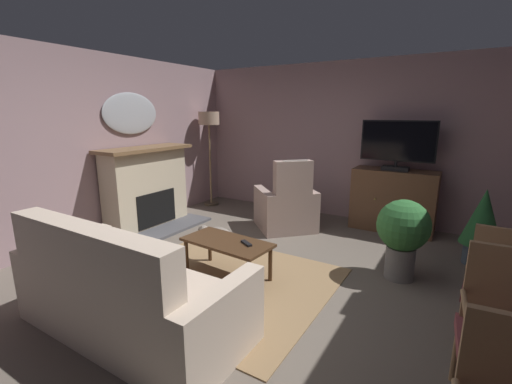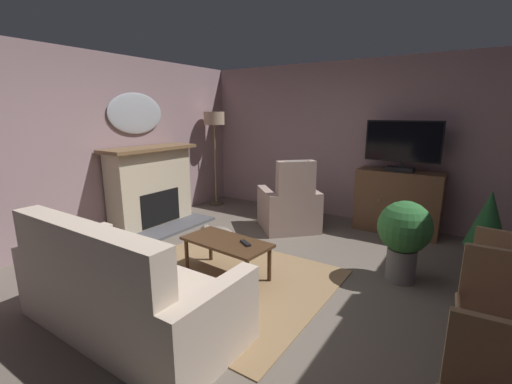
{
  "view_description": "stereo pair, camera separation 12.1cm",
  "coord_description": "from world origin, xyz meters",
  "px_view_note": "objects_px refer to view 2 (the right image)",
  "views": [
    {
      "loc": [
        1.81,
        -2.7,
        1.77
      ],
      "look_at": [
        -0.11,
        0.43,
        0.92
      ],
      "focal_mm": 24.03,
      "sensor_mm": 36.0,
      "label": 1
    },
    {
      "loc": [
        1.91,
        -2.63,
        1.77
      ],
      "look_at": [
        -0.11,
        0.43,
        0.92
      ],
      "focal_mm": 24.03,
      "sensor_mm": 36.0,
      "label": 2
    }
  ],
  "objects_px": {
    "coffee_table": "(226,245)",
    "potted_plant_tall_palm_by_window": "(487,225)",
    "tv_remote": "(245,243)",
    "side_chair_beside_plant": "(498,335)",
    "fireplace": "(152,189)",
    "wall_mirror_oval": "(136,114)",
    "tv_cabinet": "(398,203)",
    "cat": "(218,233)",
    "armchair_angled_to_table": "(289,208)",
    "potted_plant_small_fern_corner": "(404,233)",
    "floor_lamp": "(214,127)",
    "television": "(403,145)",
    "side_chair_tucked_against_wall": "(496,288)",
    "sofa_floral": "(123,294)"
  },
  "relations": [
    {
      "from": "coffee_table",
      "to": "tv_remote",
      "type": "height_order",
      "value": "tv_remote"
    },
    {
      "from": "armchair_angled_to_table",
      "to": "potted_plant_tall_palm_by_window",
      "type": "height_order",
      "value": "armchair_angled_to_table"
    },
    {
      "from": "tv_remote",
      "to": "armchair_angled_to_table",
      "type": "height_order",
      "value": "armchair_angled_to_table"
    },
    {
      "from": "tv_remote",
      "to": "coffee_table",
      "type": "bearing_deg",
      "value": -142.95
    },
    {
      "from": "tv_remote",
      "to": "side_chair_tucked_against_wall",
      "type": "relative_size",
      "value": 0.19
    },
    {
      "from": "potted_plant_tall_palm_by_window",
      "to": "television",
      "type": "bearing_deg",
      "value": 147.89
    },
    {
      "from": "side_chair_tucked_against_wall",
      "to": "potted_plant_small_fern_corner",
      "type": "relative_size",
      "value": 1.03
    },
    {
      "from": "tv_cabinet",
      "to": "potted_plant_small_fern_corner",
      "type": "distance_m",
      "value": 1.66
    },
    {
      "from": "armchair_angled_to_table",
      "to": "side_chair_beside_plant",
      "type": "height_order",
      "value": "armchair_angled_to_table"
    },
    {
      "from": "potted_plant_tall_palm_by_window",
      "to": "fireplace",
      "type": "bearing_deg",
      "value": -166.37
    },
    {
      "from": "wall_mirror_oval",
      "to": "tv_remote",
      "type": "relative_size",
      "value": 5.83
    },
    {
      "from": "tv_cabinet",
      "to": "sofa_floral",
      "type": "bearing_deg",
      "value": -109.45
    },
    {
      "from": "tv_remote",
      "to": "potted_plant_small_fern_corner",
      "type": "height_order",
      "value": "potted_plant_small_fern_corner"
    },
    {
      "from": "fireplace",
      "to": "tv_remote",
      "type": "distance_m",
      "value": 2.42
    },
    {
      "from": "potted_plant_tall_palm_by_window",
      "to": "floor_lamp",
      "type": "xyz_separation_m",
      "value": [
        -4.42,
        0.48,
        0.99
      ]
    },
    {
      "from": "television",
      "to": "floor_lamp",
      "type": "distance_m",
      "value": 3.32
    },
    {
      "from": "wall_mirror_oval",
      "to": "side_chair_beside_plant",
      "type": "height_order",
      "value": "wall_mirror_oval"
    },
    {
      "from": "tv_cabinet",
      "to": "armchair_angled_to_table",
      "type": "relative_size",
      "value": 1.03
    },
    {
      "from": "coffee_table",
      "to": "side_chair_tucked_against_wall",
      "type": "xyz_separation_m",
      "value": [
        2.4,
        0.18,
        0.13
      ]
    },
    {
      "from": "coffee_table",
      "to": "side_chair_beside_plant",
      "type": "bearing_deg",
      "value": -12.42
    },
    {
      "from": "potted_plant_small_fern_corner",
      "to": "cat",
      "type": "height_order",
      "value": "potted_plant_small_fern_corner"
    },
    {
      "from": "cat",
      "to": "floor_lamp",
      "type": "relative_size",
      "value": 0.39
    },
    {
      "from": "tv_cabinet",
      "to": "coffee_table",
      "type": "bearing_deg",
      "value": -115.46
    },
    {
      "from": "television",
      "to": "side_chair_tucked_against_wall",
      "type": "distance_m",
      "value": 2.75
    },
    {
      "from": "tv_remote",
      "to": "side_chair_beside_plant",
      "type": "bearing_deg",
      "value": 15.26
    },
    {
      "from": "sofa_floral",
      "to": "floor_lamp",
      "type": "bearing_deg",
      "value": 119.15
    },
    {
      "from": "tv_cabinet",
      "to": "side_chair_tucked_against_wall",
      "type": "height_order",
      "value": "tv_cabinet"
    },
    {
      "from": "potted_plant_small_fern_corner",
      "to": "floor_lamp",
      "type": "distance_m",
      "value": 4.04
    },
    {
      "from": "side_chair_beside_plant",
      "to": "coffee_table",
      "type": "bearing_deg",
      "value": 167.58
    },
    {
      "from": "potted_plant_tall_palm_by_window",
      "to": "tv_cabinet",
      "type": "bearing_deg",
      "value": 145.97
    },
    {
      "from": "coffee_table",
      "to": "potted_plant_small_fern_corner",
      "type": "relative_size",
      "value": 1.15
    },
    {
      "from": "sofa_floral",
      "to": "potted_plant_small_fern_corner",
      "type": "relative_size",
      "value": 2.25
    },
    {
      "from": "tv_cabinet",
      "to": "side_chair_beside_plant",
      "type": "relative_size",
      "value": 1.19
    },
    {
      "from": "potted_plant_tall_palm_by_window",
      "to": "floor_lamp",
      "type": "height_order",
      "value": "floor_lamp"
    },
    {
      "from": "tv_remote",
      "to": "potted_plant_small_fern_corner",
      "type": "relative_size",
      "value": 0.19
    },
    {
      "from": "wall_mirror_oval",
      "to": "potted_plant_tall_palm_by_window",
      "type": "xyz_separation_m",
      "value": [
        4.67,
        1.07,
        -1.24
      ]
    },
    {
      "from": "cat",
      "to": "tv_cabinet",
      "type": "bearing_deg",
      "value": 41.91
    },
    {
      "from": "coffee_table",
      "to": "tv_remote",
      "type": "xyz_separation_m",
      "value": [
        0.23,
        0.03,
        0.06
      ]
    },
    {
      "from": "coffee_table",
      "to": "potted_plant_tall_palm_by_window",
      "type": "xyz_separation_m",
      "value": [
        2.35,
        1.82,
        0.15
      ]
    },
    {
      "from": "fireplace",
      "to": "cat",
      "type": "relative_size",
      "value": 2.18
    },
    {
      "from": "tv_cabinet",
      "to": "fireplace",
      "type": "bearing_deg",
      "value": -151.06
    },
    {
      "from": "wall_mirror_oval",
      "to": "potted_plant_small_fern_corner",
      "type": "bearing_deg",
      "value": 3.09
    },
    {
      "from": "armchair_angled_to_table",
      "to": "side_chair_tucked_against_wall",
      "type": "xyz_separation_m",
      "value": [
        2.58,
        -1.6,
        0.16
      ]
    },
    {
      "from": "potted_plant_tall_palm_by_window",
      "to": "cat",
      "type": "height_order",
      "value": "potted_plant_tall_palm_by_window"
    },
    {
      "from": "television",
      "to": "side_chair_beside_plant",
      "type": "height_order",
      "value": "television"
    },
    {
      "from": "wall_mirror_oval",
      "to": "side_chair_beside_plant",
      "type": "bearing_deg",
      "value": -15.17
    },
    {
      "from": "tv_cabinet",
      "to": "potted_plant_small_fern_corner",
      "type": "height_order",
      "value": "tv_cabinet"
    },
    {
      "from": "fireplace",
      "to": "wall_mirror_oval",
      "type": "bearing_deg",
      "value": 180.0
    },
    {
      "from": "fireplace",
      "to": "potted_plant_tall_palm_by_window",
      "type": "distance_m",
      "value": 4.55
    },
    {
      "from": "side_chair_beside_plant",
      "to": "cat",
      "type": "bearing_deg",
      "value": 157.52
    }
  ]
}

